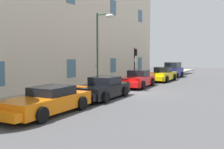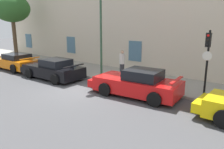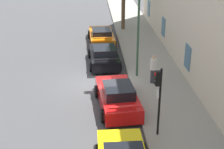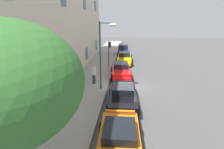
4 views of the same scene
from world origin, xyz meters
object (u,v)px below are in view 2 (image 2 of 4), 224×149
at_px(street_lamp, 96,17).
at_px(pedestrian_admiring, 122,63).
at_px(sportscar_yellow_flank, 52,69).
at_px(sportscar_white_middle, 134,84).
at_px(tree_near_kerb, 12,9).
at_px(traffic_light, 208,52).
at_px(sportscar_red_lead, 14,62).

bearing_deg(street_lamp, pedestrian_admiring, 48.13).
xyz_separation_m(sportscar_yellow_flank, sportscar_white_middle, (6.39, 0.42, 0.03)).
bearing_deg(tree_near_kerb, street_lamp, -3.17).
distance_m(sportscar_yellow_flank, sportscar_white_middle, 6.40).
distance_m(sportscar_white_middle, traffic_light, 3.84).
bearing_deg(sportscar_white_middle, street_lamp, 162.41).
bearing_deg(sportscar_red_lead, sportscar_white_middle, 2.14).
relative_size(sportscar_red_lead, tree_near_kerb, 0.84).
bearing_deg(street_lamp, sportscar_white_middle, -17.59).
height_order(sportscar_yellow_flank, sportscar_white_middle, sportscar_white_middle).
relative_size(sportscar_white_middle, street_lamp, 0.87).
distance_m(sportscar_yellow_flank, street_lamp, 4.68).
relative_size(sportscar_yellow_flank, pedestrian_admiring, 2.69).
distance_m(sportscar_white_middle, street_lamp, 5.16).
bearing_deg(street_lamp, sportscar_red_lead, -168.34).
bearing_deg(tree_near_kerb, sportscar_yellow_flank, -14.45).
relative_size(traffic_light, pedestrian_admiring, 1.83).
bearing_deg(traffic_light, sportscar_yellow_flank, -168.24).
bearing_deg(tree_near_kerb, pedestrian_admiring, 2.88).
relative_size(sportscar_white_middle, traffic_light, 1.52).
height_order(sportscar_white_middle, pedestrian_admiring, pedestrian_admiring).
bearing_deg(traffic_light, tree_near_kerb, 179.23).
relative_size(sportscar_red_lead, sportscar_white_middle, 1.03).
height_order(sportscar_red_lead, tree_near_kerb, tree_near_kerb).
distance_m(sportscar_red_lead, street_lamp, 8.59).
xyz_separation_m(traffic_light, street_lamp, (-6.72, -0.38, 1.70)).
bearing_deg(sportscar_white_middle, sportscar_red_lead, -177.86).
bearing_deg(street_lamp, traffic_light, 3.27).
bearing_deg(sportscar_yellow_flank, tree_near_kerb, 165.55).
xyz_separation_m(sportscar_white_middle, tree_near_kerb, (-14.96, 1.79, 4.26)).
relative_size(sportscar_white_middle, tree_near_kerb, 0.82).
height_order(sportscar_red_lead, sportscar_yellow_flank, sportscar_yellow_flank).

